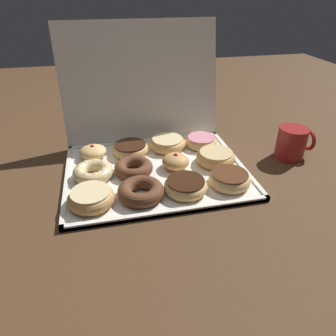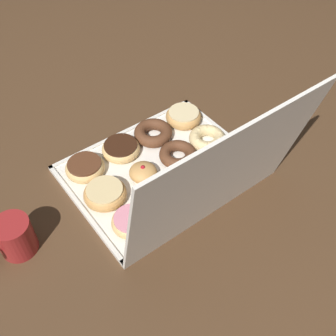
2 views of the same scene
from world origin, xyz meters
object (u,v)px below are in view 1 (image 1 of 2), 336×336
(donut_box, at_px, (156,171))
(chocolate_cake_ring_donut_5, at_px, (134,167))
(chocolate_frosted_donut_3, at_px, (230,179))
(glazed_ring_donut_7, at_px, (216,157))
(chocolate_frosted_donut_9, at_px, (130,149))
(coffee_mug, at_px, (293,143))
(jelly_filled_donut_6, at_px, (176,162))
(pink_frosted_donut_11, at_px, (201,141))
(chocolate_frosted_donut_2, at_px, (186,186))
(chocolate_cake_ring_donut_1, at_px, (141,191))
(glazed_ring_donut_0, at_px, (91,198))
(glazed_ring_donut_10, at_px, (167,143))
(jelly_filled_donut_8, at_px, (93,152))
(cruller_donut_4, at_px, (93,171))

(donut_box, xyz_separation_m, chocolate_cake_ring_donut_5, (-0.07, 0.00, 0.02))
(chocolate_frosted_donut_3, xyz_separation_m, glazed_ring_donut_7, (0.00, 0.12, 0.00))
(chocolate_frosted_donut_3, distance_m, chocolate_frosted_donut_9, 0.34)
(chocolate_frosted_donut_9, xyz_separation_m, coffee_mug, (0.51, -0.12, 0.02))
(jelly_filled_donut_6, xyz_separation_m, pink_frosted_donut_11, (0.12, 0.12, -0.00))
(chocolate_frosted_donut_3, bearing_deg, donut_box, 146.74)
(chocolate_frosted_donut_2, distance_m, glazed_ring_donut_7, 0.18)
(chocolate_cake_ring_donut_1, bearing_deg, chocolate_frosted_donut_9, 89.87)
(glazed_ring_donut_0, xyz_separation_m, glazed_ring_donut_10, (0.25, 0.25, -0.00))
(chocolate_cake_ring_donut_5, relative_size, coffee_mug, 1.01)
(chocolate_cake_ring_donut_5, height_order, jelly_filled_donut_8, jelly_filled_donut_8)
(jelly_filled_donut_8, bearing_deg, jelly_filled_donut_6, -26.74)
(chocolate_frosted_donut_9, distance_m, coffee_mug, 0.52)
(chocolate_cake_ring_donut_5, bearing_deg, pink_frosted_donut_11, 25.65)
(cruller_donut_4, xyz_separation_m, jelly_filled_donut_8, (0.00, 0.12, 0.00))
(chocolate_frosted_donut_3, bearing_deg, jelly_filled_donut_8, 146.64)
(chocolate_cake_ring_donut_5, relative_size, pink_frosted_donut_11, 1.06)
(jelly_filled_donut_6, relative_size, chocolate_frosted_donut_9, 0.70)
(chocolate_frosted_donut_9, bearing_deg, glazed_ring_donut_0, -117.51)
(glazed_ring_donut_0, xyz_separation_m, chocolate_frosted_donut_2, (0.25, 0.00, -0.00))
(donut_box, xyz_separation_m, jelly_filled_donut_6, (0.06, -0.00, 0.03))
(chocolate_cake_ring_donut_1, xyz_separation_m, cruller_donut_4, (-0.12, 0.12, 0.00))
(glazed_ring_donut_0, bearing_deg, pink_frosted_donut_11, 33.65)
(chocolate_frosted_donut_3, relative_size, pink_frosted_donut_11, 1.08)
(cruller_donut_4, height_order, coffee_mug, coffee_mug)
(glazed_ring_donut_10, height_order, coffee_mug, coffee_mug)
(chocolate_frosted_donut_3, bearing_deg, coffee_mug, 24.15)
(chocolate_cake_ring_donut_1, height_order, chocolate_frosted_donut_2, chocolate_cake_ring_donut_1)
(glazed_ring_donut_10, bearing_deg, pink_frosted_donut_11, -3.92)
(chocolate_frosted_donut_2, xyz_separation_m, pink_frosted_donut_11, (0.12, 0.24, -0.00))
(jelly_filled_donut_8, height_order, chocolate_frosted_donut_9, jelly_filled_donut_8)
(donut_box, distance_m, glazed_ring_donut_7, 0.19)
(jelly_filled_donut_8, bearing_deg, glazed_ring_donut_0, -91.83)
(donut_box, xyz_separation_m, pink_frosted_donut_11, (0.18, 0.12, 0.02))
(cruller_donut_4, bearing_deg, chocolate_frosted_donut_3, -18.45)
(glazed_ring_donut_7, bearing_deg, jelly_filled_donut_6, -179.20)
(jelly_filled_donut_6, relative_size, coffee_mug, 0.73)
(chocolate_cake_ring_donut_1, distance_m, cruller_donut_4, 0.17)
(donut_box, distance_m, chocolate_frosted_donut_2, 0.14)
(donut_box, xyz_separation_m, glazed_ring_donut_0, (-0.19, -0.13, 0.03))
(cruller_donut_4, distance_m, glazed_ring_donut_10, 0.28)
(donut_box, relative_size, jelly_filled_donut_6, 6.51)
(jelly_filled_donut_6, bearing_deg, chocolate_cake_ring_donut_1, -135.65)
(chocolate_frosted_donut_3, distance_m, glazed_ring_donut_10, 0.28)
(jelly_filled_donut_8, xyz_separation_m, coffee_mug, (0.63, -0.12, 0.02))
(chocolate_cake_ring_donut_5, relative_size, glazed_ring_donut_7, 0.94)
(chocolate_cake_ring_donut_5, distance_m, glazed_ring_donut_10, 0.18)
(cruller_donut_4, relative_size, coffee_mug, 1.02)
(glazed_ring_donut_0, relative_size, chocolate_frosted_donut_2, 1.01)
(chocolate_cake_ring_donut_1, height_order, chocolate_cake_ring_donut_5, chocolate_cake_ring_donut_1)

